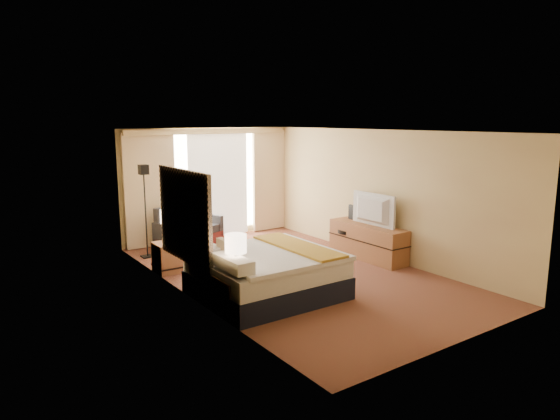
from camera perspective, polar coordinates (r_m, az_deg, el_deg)
floor at (r=9.25m, az=1.73°, el=-7.29°), size 4.20×7.00×0.02m
ceiling at (r=8.82m, az=1.83°, el=9.03°), size 4.20×7.00×0.02m
wall_back at (r=11.91m, az=-8.28°, el=3.01°), size 4.20×0.02×2.60m
wall_front at (r=6.53m, az=20.38°, el=-3.66°), size 4.20×0.02×2.60m
wall_left at (r=7.90m, az=-10.58°, el=-0.81°), size 0.02×7.00×2.60m
wall_right at (r=10.31m, az=11.21°, el=1.78°), size 0.02×7.00×2.60m
headboard at (r=8.10m, az=-10.89°, el=-0.69°), size 0.06×1.85×1.50m
nightstand_left at (r=7.36m, az=-5.24°, el=-9.79°), size 0.45×0.52×0.55m
nightstand_right at (r=9.52m, az=-12.70°, el=-5.30°), size 0.45×0.52×0.55m
media_dresser at (r=10.31m, az=9.98°, el=-3.56°), size 0.50×1.80×0.70m
window at (r=11.99m, az=-7.15°, el=3.19°), size 2.30×0.02×2.30m
curtains at (r=11.79m, az=-8.07°, el=3.48°), size 4.12×0.19×2.56m
bed at (r=8.05m, az=-1.61°, el=-7.22°), size 2.10×1.92×1.02m
loveseat at (r=11.36m, az=-10.48°, el=-2.53°), size 1.65×1.28×0.91m
floor_lamp at (r=10.41m, az=-15.22°, el=1.96°), size 0.24×0.24×1.91m
desk_chair at (r=10.62m, az=8.00°, el=-2.55°), size 0.49×0.49×1.01m
lamp_left at (r=7.10m, az=-5.08°, el=-3.95°), size 0.31×0.31×0.65m
lamp_right at (r=9.37m, az=-12.64°, el=-0.78°), size 0.30×0.30×0.62m
tissue_box at (r=7.27m, az=-5.13°, el=-7.25°), size 0.15×0.15×0.12m
telephone at (r=9.53m, az=-12.54°, el=-3.38°), size 0.20×0.18×0.06m
television at (r=10.08m, az=10.19°, el=0.03°), size 0.15×1.12×0.65m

